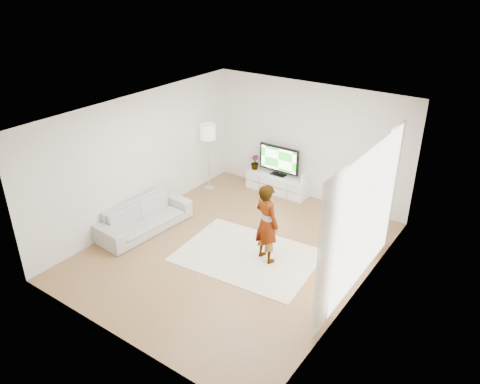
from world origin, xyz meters
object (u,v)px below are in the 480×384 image
Objects in this scene: player at (267,223)px; floor_lamp at (208,135)px; media_console at (277,183)px; television at (279,160)px; sofa at (144,217)px; rug at (247,256)px.

floor_lamp reaches higher than player.
player is 3.49m from floor_lamp.
media_console is 1.02× the size of player.
floor_lamp is (-2.88, 1.87, 0.63)m from player.
television is 3.57m from sofa.
player reaches higher than rug.
sofa is at bearing -86.34° from floor_lamp.
television is 3.11m from rug.
floor_lamp is at bearing -151.23° from television.
rug is at bearing -70.32° from media_console.
media_console is 2.11m from floor_lamp.
floor_lamp reaches higher than media_console.
player reaches higher than media_console.
floor_lamp is at bearing -152.04° from media_console.
media_console is 1.50× the size of television.
television is 0.51× the size of sofa.
floor_lamp is at bearing -14.27° from player.
rug is 1.25× the size of sofa.
floor_lamp is (-1.52, -0.84, 0.57)m from television.
media_console is 0.95× the size of floor_lamp.
media_console is 3.06m from player.
media_console is at bearing -90.00° from television.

